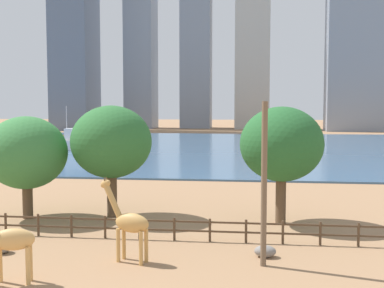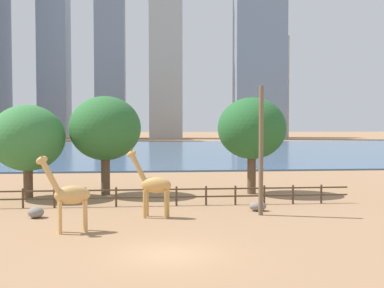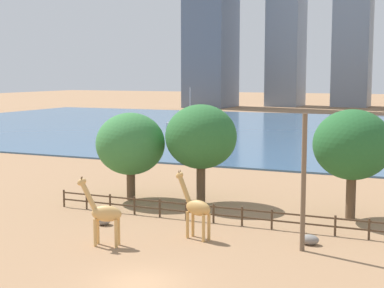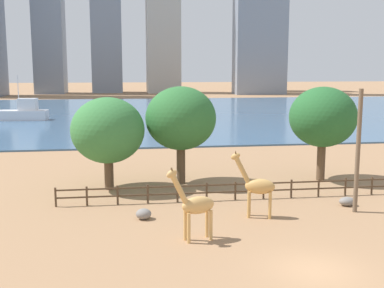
{
  "view_description": "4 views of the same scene",
  "coord_description": "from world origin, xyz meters",
  "px_view_note": "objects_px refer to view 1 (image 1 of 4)",
  "views": [
    {
      "loc": [
        5.27,
        -14.41,
        7.52
      ],
      "look_at": [
        0.49,
        25.61,
        4.44
      ],
      "focal_mm": 45.0,
      "sensor_mm": 36.0,
      "label": 1
    },
    {
      "loc": [
        -0.9,
        -20.18,
        5.57
      ],
      "look_at": [
        2.6,
        16.63,
        3.96
      ],
      "focal_mm": 45.0,
      "sensor_mm": 36.0,
      "label": 2
    },
    {
      "loc": [
        13.16,
        -23.93,
        9.96
      ],
      "look_at": [
        -2.87,
        12.89,
        5.15
      ],
      "focal_mm": 55.0,
      "sensor_mm": 36.0,
      "label": 3
    },
    {
      "loc": [
        -8.42,
        -19.57,
        9.08
      ],
      "look_at": [
        -3.12,
        17.74,
        3.07
      ],
      "focal_mm": 45.0,
      "sensor_mm": 36.0,
      "label": 4
    }
  ],
  "objects_px": {
    "tree_right_tall": "(282,145)",
    "giraffe_companion": "(129,222)",
    "tree_left_large": "(26,153)",
    "giraffe_tall": "(9,239)",
    "tree_center_broad": "(111,142)",
    "boat_sailboat": "(57,136)",
    "boulder_by_pole": "(2,247)",
    "boat_ferry": "(70,143)",
    "utility_pole": "(264,185)",
    "boulder_near_fence": "(265,251)"
  },
  "relations": [
    {
      "from": "tree_right_tall",
      "to": "giraffe_companion",
      "type": "bearing_deg",
      "value": -131.57
    },
    {
      "from": "giraffe_companion",
      "to": "tree_left_large",
      "type": "distance_m",
      "value": 12.56
    },
    {
      "from": "giraffe_tall",
      "to": "tree_center_broad",
      "type": "relative_size",
      "value": 0.53
    },
    {
      "from": "giraffe_tall",
      "to": "boat_sailboat",
      "type": "height_order",
      "value": "giraffe_tall"
    },
    {
      "from": "tree_center_broad",
      "to": "boulder_by_pole",
      "type": "bearing_deg",
      "value": -110.74
    },
    {
      "from": "giraffe_companion",
      "to": "boat_ferry",
      "type": "relative_size",
      "value": 0.48
    },
    {
      "from": "utility_pole",
      "to": "boat_sailboat",
      "type": "xyz_separation_m",
      "value": [
        -44.45,
        82.66,
        -3.02
      ]
    },
    {
      "from": "boulder_near_fence",
      "to": "boat_sailboat",
      "type": "height_order",
      "value": "boat_sailboat"
    },
    {
      "from": "boat_ferry",
      "to": "giraffe_companion",
      "type": "bearing_deg",
      "value": 118.27
    },
    {
      "from": "giraffe_companion",
      "to": "giraffe_tall",
      "type": "bearing_deg",
      "value": 56.29
    },
    {
      "from": "utility_pole",
      "to": "tree_center_broad",
      "type": "height_order",
      "value": "utility_pole"
    },
    {
      "from": "boat_sailboat",
      "to": "giraffe_companion",
      "type": "bearing_deg",
      "value": -130.84
    },
    {
      "from": "boulder_near_fence",
      "to": "boulder_by_pole",
      "type": "bearing_deg",
      "value": -175.94
    },
    {
      "from": "boulder_by_pole",
      "to": "tree_center_broad",
      "type": "distance_m",
      "value": 10.54
    },
    {
      "from": "tree_right_tall",
      "to": "boat_sailboat",
      "type": "height_order",
      "value": "tree_right_tall"
    },
    {
      "from": "utility_pole",
      "to": "boat_sailboat",
      "type": "bearing_deg",
      "value": 118.27
    },
    {
      "from": "tree_center_broad",
      "to": "boat_sailboat",
      "type": "relative_size",
      "value": 1.59
    },
    {
      "from": "tree_left_large",
      "to": "tree_center_broad",
      "type": "xyz_separation_m",
      "value": [
        5.58,
        1.08,
        0.69
      ]
    },
    {
      "from": "tree_left_large",
      "to": "tree_right_tall",
      "type": "distance_m",
      "value": 17.0
    },
    {
      "from": "boulder_near_fence",
      "to": "tree_center_broad",
      "type": "distance_m",
      "value": 13.72
    },
    {
      "from": "tree_left_large",
      "to": "tree_right_tall",
      "type": "height_order",
      "value": "tree_right_tall"
    },
    {
      "from": "giraffe_companion",
      "to": "tree_right_tall",
      "type": "bearing_deg",
      "value": -114.02
    },
    {
      "from": "tree_center_broad",
      "to": "boat_sailboat",
      "type": "xyz_separation_m",
      "value": [
        -34.41,
        73.5,
        -4.27
      ]
    },
    {
      "from": "tree_left_large",
      "to": "giraffe_tall",
      "type": "bearing_deg",
      "value": -67.6
    },
    {
      "from": "tree_center_broad",
      "to": "tree_right_tall",
      "type": "distance_m",
      "value": 11.41
    },
    {
      "from": "boulder_near_fence",
      "to": "boat_sailboat",
      "type": "bearing_deg",
      "value": 118.74
    },
    {
      "from": "tree_left_large",
      "to": "boat_ferry",
      "type": "relative_size",
      "value": 0.8
    },
    {
      "from": "utility_pole",
      "to": "boulder_near_fence",
      "type": "height_order",
      "value": "utility_pole"
    },
    {
      "from": "utility_pole",
      "to": "boulder_by_pole",
      "type": "relative_size",
      "value": 8.37
    },
    {
      "from": "giraffe_tall",
      "to": "utility_pole",
      "type": "height_order",
      "value": "utility_pole"
    },
    {
      "from": "giraffe_companion",
      "to": "boat_ferry",
      "type": "xyz_separation_m",
      "value": [
        -24.9,
        57.19,
        -0.49
      ]
    },
    {
      "from": "boulder_by_pole",
      "to": "boulder_near_fence",
      "type": "bearing_deg",
      "value": 4.06
    },
    {
      "from": "giraffe_companion",
      "to": "utility_pole",
      "type": "distance_m",
      "value": 6.76
    },
    {
      "from": "giraffe_tall",
      "to": "boulder_by_pole",
      "type": "xyz_separation_m",
      "value": [
        -2.57,
        4.01,
        -1.6
      ]
    },
    {
      "from": "utility_pole",
      "to": "tree_right_tall",
      "type": "distance_m",
      "value": 8.87
    },
    {
      "from": "boulder_near_fence",
      "to": "tree_left_large",
      "type": "height_order",
      "value": "tree_left_large"
    },
    {
      "from": "boat_sailboat",
      "to": "boulder_near_fence",
      "type": "bearing_deg",
      "value": -126.74
    },
    {
      "from": "tree_left_large",
      "to": "tree_center_broad",
      "type": "distance_m",
      "value": 5.73
    },
    {
      "from": "boat_sailboat",
      "to": "tree_right_tall",
      "type": "bearing_deg",
      "value": -123.72
    },
    {
      "from": "boulder_by_pole",
      "to": "utility_pole",
      "type": "bearing_deg",
      "value": -1.69
    },
    {
      "from": "utility_pole",
      "to": "tree_left_large",
      "type": "distance_m",
      "value": 17.6
    },
    {
      "from": "giraffe_companion",
      "to": "tree_center_broad",
      "type": "bearing_deg",
      "value": -51.47
    },
    {
      "from": "tree_right_tall",
      "to": "boat_ferry",
      "type": "height_order",
      "value": "boat_ferry"
    },
    {
      "from": "boulder_by_pole",
      "to": "boat_ferry",
      "type": "xyz_separation_m",
      "value": [
        -18.0,
        56.65,
        1.13
      ]
    },
    {
      "from": "boat_sailboat",
      "to": "boulder_by_pole",
      "type": "bearing_deg",
      "value": -134.78
    },
    {
      "from": "giraffe_tall",
      "to": "tree_center_broad",
      "type": "distance_m",
      "value": 13.2
    },
    {
      "from": "giraffe_tall",
      "to": "utility_pole",
      "type": "bearing_deg",
      "value": -175.42
    },
    {
      "from": "giraffe_tall",
      "to": "boulder_near_fence",
      "type": "bearing_deg",
      "value": -169.51
    },
    {
      "from": "giraffe_companion",
      "to": "tree_left_large",
      "type": "height_order",
      "value": "tree_left_large"
    },
    {
      "from": "boulder_by_pole",
      "to": "tree_left_large",
      "type": "xyz_separation_m",
      "value": [
        -2.26,
        7.69,
        4.13
      ]
    }
  ]
}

